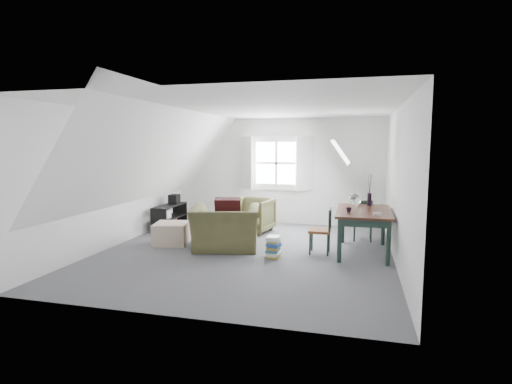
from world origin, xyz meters
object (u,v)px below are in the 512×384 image
(dining_chair_far, at_px, (363,219))
(magazine_stack, at_px, (273,247))
(armchair_near, at_px, (226,249))
(dining_table, at_px, (364,216))
(media_shelf, at_px, (169,219))
(armchair_far, at_px, (252,232))
(ottoman, at_px, (171,233))
(dining_chair_near, at_px, (322,230))

(dining_chair_far, bearing_deg, magazine_stack, 30.00)
(armchair_near, distance_m, dining_chair_far, 2.77)
(dining_table, relative_size, dining_chair_far, 1.84)
(media_shelf, bearing_deg, magazine_stack, -29.93)
(armchair_far, distance_m, magazine_stack, 1.99)
(armchair_far, bearing_deg, dining_chair_far, 5.96)
(ottoman, bearing_deg, media_shelf, 118.45)
(magazine_stack, bearing_deg, dining_chair_near, 30.86)
(armchair_far, height_order, media_shelf, media_shelf)
(armchair_far, height_order, magazine_stack, armchair_far)
(dining_table, bearing_deg, armchair_near, -172.75)
(armchair_far, distance_m, dining_chair_near, 2.13)
(armchair_near, relative_size, dining_table, 0.79)
(armchair_far, xyz_separation_m, magazine_stack, (0.84, -1.79, 0.18))
(ottoman, height_order, media_shelf, media_shelf)
(armchair_near, height_order, magazine_stack, armchair_near)
(armchair_far, xyz_separation_m, dining_table, (2.30, -1.13, 0.66))
(dining_chair_far, height_order, dining_chair_near, dining_chair_far)
(dining_chair_far, relative_size, magazine_stack, 2.30)
(dining_chair_near, bearing_deg, armchair_near, -96.72)
(ottoman, relative_size, dining_chair_near, 0.77)
(magazine_stack, bearing_deg, armchair_far, 115.23)
(armchair_near, relative_size, dining_chair_far, 1.45)
(armchair_far, distance_m, media_shelf, 1.89)
(dining_chair_near, bearing_deg, media_shelf, -119.04)
(dining_chair_far, relative_size, dining_chair_near, 1.04)
(dining_chair_near, bearing_deg, armchair_far, -140.67)
(armchair_far, distance_m, dining_table, 2.65)
(magazine_stack, bearing_deg, dining_chair_far, 47.56)
(armchair_far, xyz_separation_m, dining_chair_far, (2.31, -0.19, 0.43))
(dining_chair_near, relative_size, media_shelf, 0.74)
(armchair_near, height_order, dining_chair_near, dining_chair_near)
(armchair_far, bearing_deg, media_shelf, -163.30)
(magazine_stack, bearing_deg, dining_table, 24.42)
(ottoman, xyz_separation_m, magazine_stack, (2.07, -0.42, -0.02))
(dining_chair_near, distance_m, magazine_stack, 0.92)
(armchair_near, xyz_separation_m, armchair_far, (0.11, 1.46, 0.00))
(armchair_near, bearing_deg, magazine_stack, 147.70)
(armchair_near, height_order, ottoman, ottoman)
(ottoman, distance_m, magazine_stack, 2.12)
(media_shelf, xyz_separation_m, magazine_stack, (2.71, -1.59, -0.07))
(armchair_far, distance_m, ottoman, 1.85)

